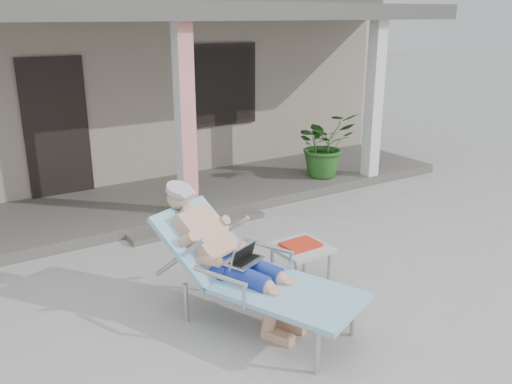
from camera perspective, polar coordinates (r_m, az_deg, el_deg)
ground at (r=6.16m, az=1.81°, el=-9.26°), size 60.00×60.00×0.00m
house at (r=11.49m, az=-17.00°, el=11.56°), size 10.40×5.40×3.30m
porch_deck at (r=8.58m, az=-9.51°, el=-0.87°), size 10.00×2.00×0.15m
porch_overhang at (r=8.07m, az=-10.39°, el=17.56°), size 10.00×2.30×2.85m
porch_step at (r=7.60m, az=-6.05°, el=-3.53°), size 2.00×0.30×0.07m
lounger at (r=5.08m, az=-1.74°, el=-5.01°), size 1.51×2.16×1.36m
side_table at (r=5.89m, az=4.72°, el=-6.09°), size 0.57×0.57×0.50m
potted_palm at (r=9.42m, az=7.22°, el=5.01°), size 1.13×1.01×1.13m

